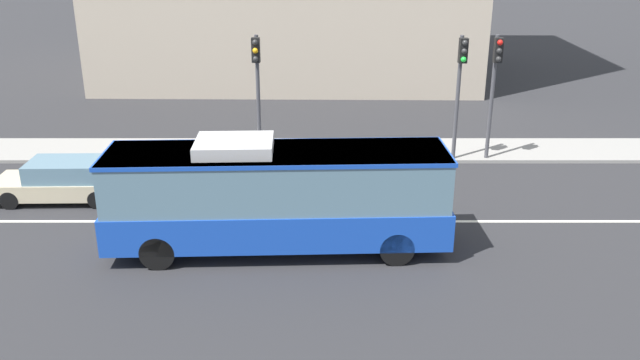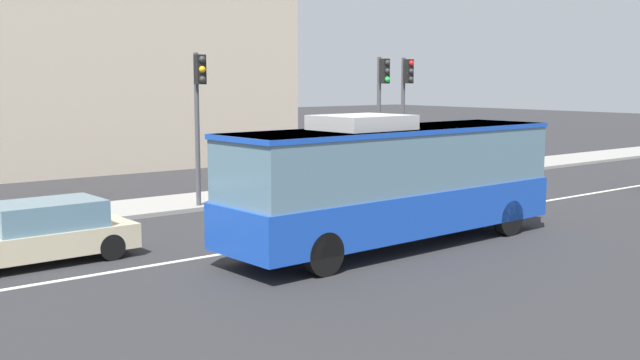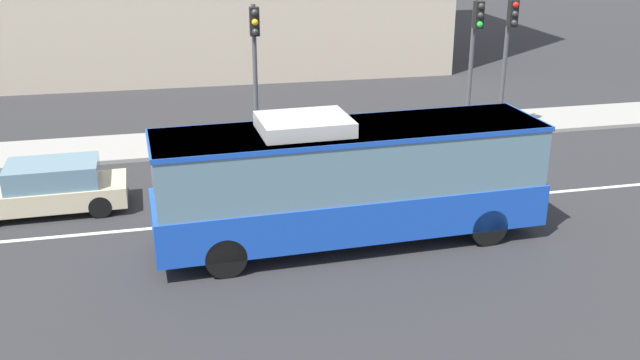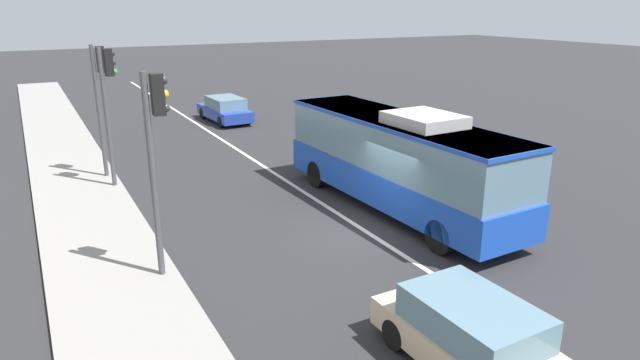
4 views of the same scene
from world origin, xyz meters
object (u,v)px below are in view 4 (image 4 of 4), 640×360
at_px(sedan_blue, 225,109).
at_px(sedan_beige, 478,341).
at_px(traffic_light_near_corner, 101,89).
at_px(traffic_light_far_corner, 108,94).
at_px(traffic_light_mid_block, 156,141).
at_px(transit_bus, 398,157).

relative_size(sedan_blue, sedan_beige, 1.01).
height_order(traffic_light_near_corner, traffic_light_far_corner, same).
distance_m(traffic_light_near_corner, traffic_light_mid_block, 9.45).
bearing_deg(traffic_light_near_corner, sedan_beige, -76.52).
bearing_deg(transit_bus, traffic_light_far_corner, 46.99).
xyz_separation_m(transit_bus, traffic_light_far_corner, (6.82, 7.87, 1.75)).
bearing_deg(sedan_beige, sedan_blue, 170.53).
height_order(transit_bus, traffic_light_far_corner, traffic_light_far_corner).
xyz_separation_m(traffic_light_mid_block, traffic_light_far_corner, (8.05, -0.12, 0.00)).
relative_size(transit_bus, traffic_light_far_corner, 1.94).
bearing_deg(traffic_light_mid_block, traffic_light_near_corner, 91.17).
height_order(transit_bus, sedan_beige, transit_bus).
height_order(sedan_blue, traffic_light_far_corner, traffic_light_far_corner).
height_order(transit_bus, sedan_blue, transit_bus).
distance_m(sedan_beige, traffic_light_mid_block, 8.30).
relative_size(transit_bus, traffic_light_mid_block, 1.94).
xyz_separation_m(transit_bus, sedan_beige, (-7.86, 3.87, -1.09)).
xyz_separation_m(transit_bus, traffic_light_mid_block, (-1.24, 7.99, 1.75)).
bearing_deg(traffic_light_mid_block, traffic_light_far_corner, 90.57).
distance_m(transit_bus, traffic_light_far_corner, 10.56).
xyz_separation_m(traffic_light_near_corner, traffic_light_far_corner, (-1.39, -0.08, 0.00)).
xyz_separation_m(transit_bus, traffic_light_near_corner, (8.21, 7.95, 1.75)).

